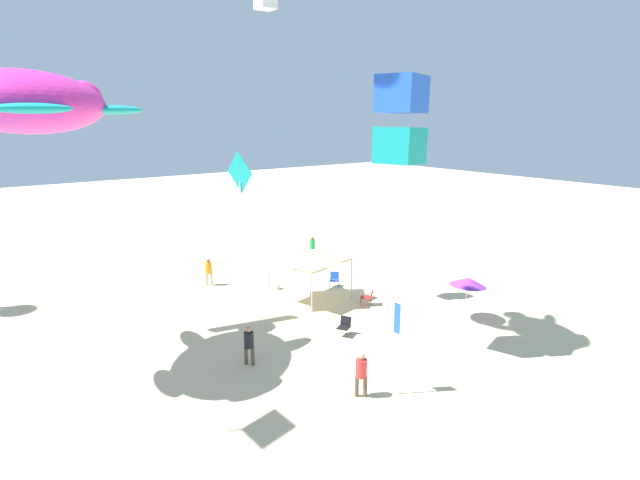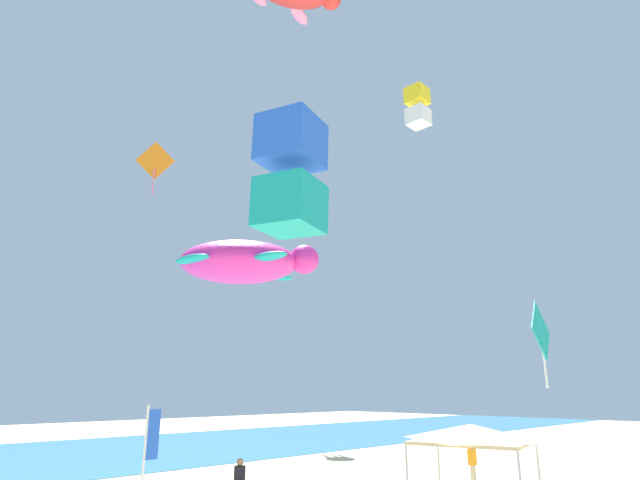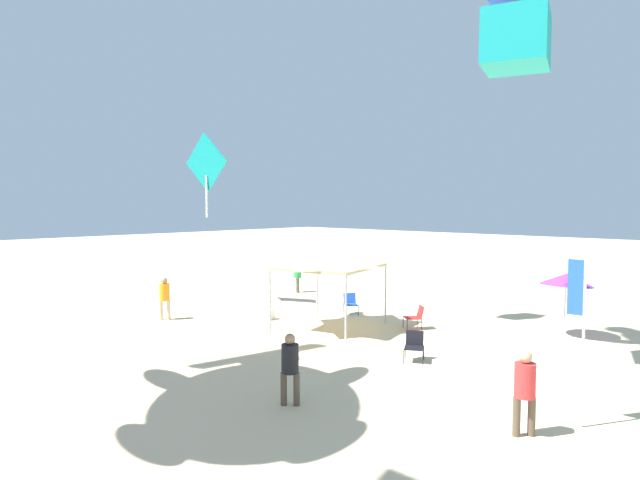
% 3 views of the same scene
% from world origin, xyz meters
% --- Properties ---
extents(ocean_strip, '(120.00, 20.17, 0.02)m').
position_xyz_m(ocean_strip, '(0.00, 26.28, 0.01)').
color(ocean_strip, teal).
rests_on(ocean_strip, ground).
extents(canopy_tent, '(3.66, 3.91, 2.73)m').
position_xyz_m(canopy_tent, '(-0.74, 0.78, 2.43)').
color(canopy_tent, '#B7B7BC').
rests_on(canopy_tent, ground).
extents(banner_flag, '(0.36, 0.06, 3.42)m').
position_xyz_m(banner_flag, '(-10.05, 3.74, 2.06)').
color(banner_flag, silver).
rests_on(banner_flag, ground).
extents(person_watching_sky, '(0.38, 0.38, 1.59)m').
position_xyz_m(person_watching_sky, '(-5.07, 6.86, 0.94)').
color(person_watching_sky, brown).
rests_on(person_watching_sky, ground).
extents(person_far_stroller, '(0.38, 0.38, 1.62)m').
position_xyz_m(person_far_stroller, '(4.84, 3.99, 0.95)').
color(person_far_stroller, '#C6B28C').
rests_on(person_far_stroller, ground).
extents(kite_turtle_magenta, '(7.66, 7.66, 2.47)m').
position_xyz_m(kite_turtle_magenta, '(-0.98, 12.75, 9.95)').
color(kite_turtle_magenta, '#E02D9E').
extents(kite_diamond_orange, '(1.67, 1.51, 3.15)m').
position_xyz_m(kite_diamond_orange, '(-3.77, 17.61, 16.14)').
color(kite_diamond_orange, orange).
extents(kite_box_blue, '(1.90, 1.92, 3.23)m').
position_xyz_m(kite_box_blue, '(-7.69, 1.65, 9.34)').
color(kite_box_blue, blue).
extents(kite_octopus_white, '(1.73, 1.73, 3.85)m').
position_xyz_m(kite_octopus_white, '(14.01, 25.55, 21.24)').
color(kite_octopus_white, white).
extents(kite_parafoil_black, '(0.78, 3.75, 2.25)m').
position_xyz_m(kite_parafoil_black, '(4.46, 15.08, 18.37)').
color(kite_parafoil_black, black).
extents(kite_diamond_teal, '(2.54, 0.34, 3.64)m').
position_xyz_m(kite_diamond_teal, '(6.21, 1.05, 6.07)').
color(kite_diamond_teal, teal).
extents(kite_box_yellow, '(0.83, 0.82, 1.71)m').
position_xyz_m(kite_box_yellow, '(0.15, 2.61, 15.07)').
color(kite_box_yellow, yellow).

